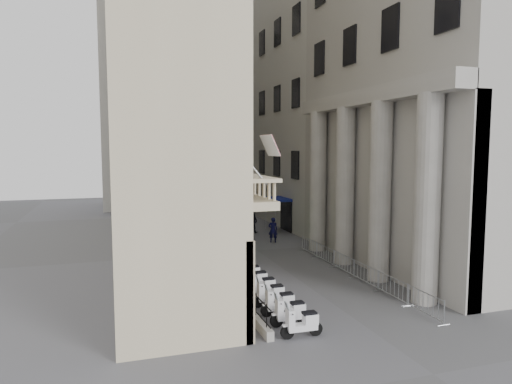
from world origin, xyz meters
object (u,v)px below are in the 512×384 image
info_kiosk (199,239)px  security_tent (225,209)px  pedestrian_a (273,230)px  scooter_0 (302,337)px  pedestrian_b (253,222)px  street_lamp (212,181)px

info_kiosk → security_tent: bearing=3.6°
security_tent → pedestrian_a: (4.19, 1.25, -1.97)m
scooter_0 → security_tent: security_tent is taller
security_tent → pedestrian_b: bearing=55.6°
security_tent → pedestrian_a: 4.80m
street_lamp → pedestrian_b: street_lamp is taller
security_tent → street_lamp: size_ratio=0.51×
security_tent → pedestrian_b: size_ratio=2.35×
scooter_0 → pedestrian_b: bearing=-11.1°
scooter_0 → street_lamp: size_ratio=0.18×
info_kiosk → pedestrian_b: 8.73m
pedestrian_b → pedestrian_a: bearing=136.5°
security_tent → pedestrian_a: security_tent is taller
info_kiosk → pedestrian_a: (6.28, 1.87, -0.04)m
security_tent → pedestrian_a: size_ratio=2.19×
security_tent → info_kiosk: security_tent is taller
security_tent → info_kiosk: 2.91m
pedestrian_a → pedestrian_b: (-0.27, 4.47, -0.07)m
scooter_0 → street_lamp: street_lamp is taller
pedestrian_b → street_lamp: bearing=93.1°
scooter_0 → street_lamp: 16.86m
scooter_0 → pedestrian_b: pedestrian_b is taller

